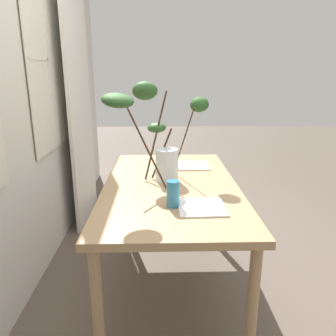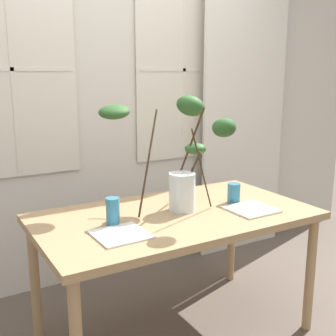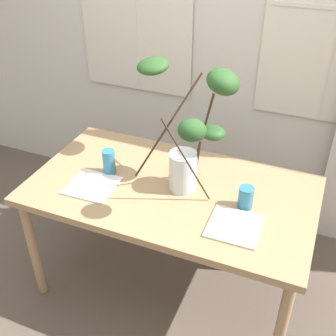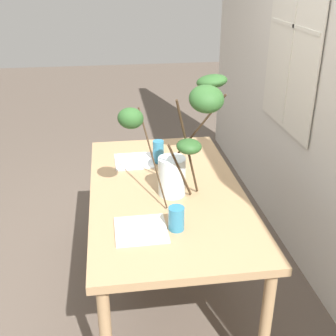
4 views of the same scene
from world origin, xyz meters
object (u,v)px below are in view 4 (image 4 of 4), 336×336
object	(u,v)px
drinking_glass_blue_right	(176,218)
plate_square_right	(141,230)
vase_with_branches	(183,137)
drinking_glass_blue_left	(159,152)
dining_table	(166,200)
plate_square_left	(134,161)

from	to	relation	value
drinking_glass_blue_right	plate_square_right	xyz separation A→B (m)	(-0.01, -0.17, -0.05)
vase_with_branches	drinking_glass_blue_left	bearing A→B (deg)	-169.89
dining_table	plate_square_left	size ratio (longest dim) A/B	6.18
drinking_glass_blue_right	plate_square_right	distance (m)	0.18
dining_table	drinking_glass_blue_right	xyz separation A→B (m)	(0.41, -0.01, 0.13)
dining_table	drinking_glass_blue_left	distance (m)	0.40
dining_table	plate_square_right	xyz separation A→B (m)	(0.40, -0.18, 0.08)
vase_with_branches	drinking_glass_blue_left	distance (m)	0.53
drinking_glass_blue_left	plate_square_right	world-z (taller)	drinking_glass_blue_left
dining_table	drinking_glass_blue_left	size ratio (longest dim) A/B	10.63
dining_table	plate_square_left	distance (m)	0.44
drinking_glass_blue_left	plate_square_left	world-z (taller)	drinking_glass_blue_left
drinking_glass_blue_left	plate_square_right	distance (m)	0.80
dining_table	vase_with_branches	xyz separation A→B (m)	(0.07, 0.08, 0.41)
dining_table	vase_with_branches	world-z (taller)	vase_with_branches
drinking_glass_blue_left	plate_square_right	bearing A→B (deg)	-13.04
plate_square_right	vase_with_branches	bearing A→B (deg)	142.22
dining_table	vase_with_branches	bearing A→B (deg)	50.10
plate_square_left	plate_square_right	size ratio (longest dim) A/B	1.01
plate_square_left	plate_square_right	world-z (taller)	plate_square_right
vase_with_branches	plate_square_left	xyz separation A→B (m)	(-0.47, -0.23, -0.34)
plate_square_right	plate_square_left	bearing A→B (deg)	178.17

